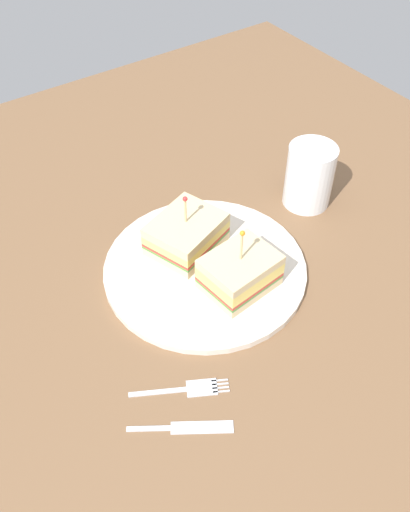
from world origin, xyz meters
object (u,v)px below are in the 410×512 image
(plate, at_px, (205,268))
(fork, at_px, (190,389))
(sandwich_half_back, at_px, (240,272))
(sandwich_half_front, at_px, (186,234))
(knife, at_px, (186,427))
(drink_glass, at_px, (309,179))

(plate, bearing_deg, fork, 50.24)
(sandwich_half_back, relative_size, fork, 0.92)
(sandwich_half_front, relative_size, sandwich_half_back, 1.20)
(sandwich_half_front, bearing_deg, knife, 56.59)
(sandwich_half_back, bearing_deg, knife, 37.01)
(plate, distance_m, sandwich_half_back, 0.07)
(sandwich_half_back, relative_size, knife, 0.96)
(sandwich_half_back, distance_m, knife, 0.22)
(sandwich_half_front, xyz_separation_m, drink_glass, (-0.22, 0.01, 0.01))
(sandwich_half_front, bearing_deg, fork, 57.89)
(drink_glass, relative_size, knife, 0.96)
(sandwich_half_front, distance_m, sandwich_half_back, 0.10)
(sandwich_half_front, height_order, drink_glass, sandwich_half_front)
(sandwich_half_front, height_order, fork, sandwich_half_front)
(fork, relative_size, knife, 1.04)
(sandwich_half_back, bearing_deg, fork, 33.03)
(plate, height_order, sandwich_half_front, sandwich_half_front)
(sandwich_half_back, bearing_deg, plate, -72.33)
(sandwich_half_back, height_order, drink_glass, sandwich_half_back)
(fork, bearing_deg, drink_glass, -152.14)
(knife, bearing_deg, plate, -129.69)
(knife, bearing_deg, sandwich_half_front, -123.41)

